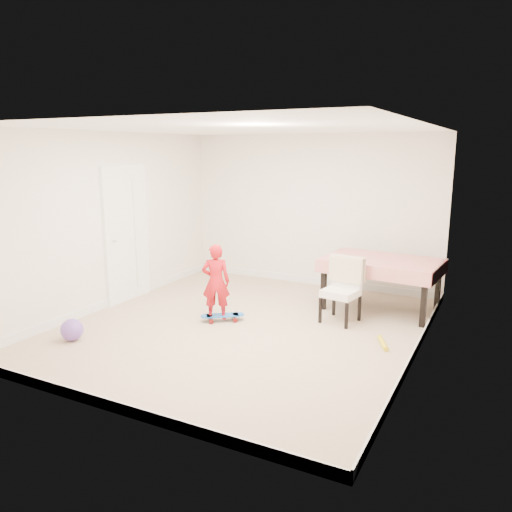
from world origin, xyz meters
The scene contains 17 objects.
ground centered at (0.00, 0.00, 0.00)m, with size 5.00×5.00×0.00m, color tan.
ceiling centered at (0.00, 0.00, 2.58)m, with size 4.50×5.00×0.04m, color white.
wall_back centered at (0.00, 2.48, 1.30)m, with size 4.50×0.04×2.60m, color white.
wall_front centered at (0.00, -2.48, 1.30)m, with size 4.50×0.04×2.60m, color white.
wall_left centered at (-2.23, 0.00, 1.30)m, with size 0.04×5.00×2.60m, color white.
wall_right centered at (2.23, 0.00, 1.30)m, with size 0.04×5.00×2.60m, color white.
door centered at (-2.22, 0.30, 1.02)m, with size 0.10×0.94×2.11m, color white.
baseboard_back centered at (0.00, 2.49, 0.06)m, with size 4.50×0.02×0.12m, color white.
baseboard_front centered at (0.00, -2.49, 0.06)m, with size 4.50×0.02×0.12m, color white.
baseboard_left centered at (-2.24, 0.00, 0.06)m, with size 0.02×5.00×0.12m, color white.
baseboard_right centered at (2.24, 0.00, 0.06)m, with size 0.02×5.00×0.12m, color white.
dining_table centered at (1.46, 1.59, 0.39)m, with size 1.65×1.04×0.77m, color #B01109, non-canonical shape.
dining_chair centered at (1.10, 0.80, 0.45)m, with size 0.49×0.57×0.90m, color white, non-canonical shape.
skateboard centered at (-0.36, 0.08, 0.05)m, with size 0.61×0.22×0.09m, color blue, non-canonical shape.
child centered at (-0.44, 0.05, 0.53)m, with size 0.38×0.25×1.06m, color red.
balloon centered at (-1.67, -1.39, 0.14)m, with size 0.28×0.28×0.28m, color #734CB6.
foam_toy centered at (1.83, 0.22, 0.03)m, with size 0.06×0.06×0.40m, color yellow.
Camera 1 is at (3.06, -5.58, 2.35)m, focal length 35.00 mm.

